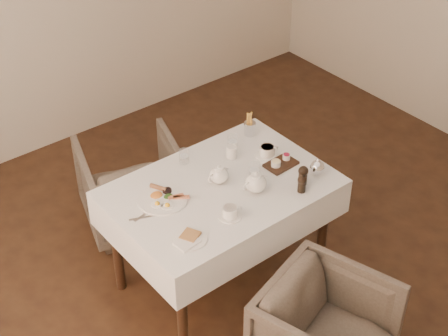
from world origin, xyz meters
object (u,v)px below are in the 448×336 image
object	(u,v)px
armchair_near	(326,332)
armchair_far	(132,185)
table	(221,202)
breakfast_plate	(162,198)
teapot_centre	(219,174)

from	to	relation	value
armchair_near	armchair_far	xyz separation A→B (m)	(-0.12, 1.74, 0.01)
table	armchair_near	xyz separation A→B (m)	(0.01, -0.90, -0.34)
armchair_far	armchair_near	bearing A→B (deg)	111.58
breakfast_plate	armchair_far	bearing A→B (deg)	72.77
teapot_centre	armchair_near	bearing A→B (deg)	-94.15
breakfast_plate	teapot_centre	size ratio (longest dim) A/B	1.86
table	armchair_far	world-z (taller)	table
breakfast_plate	teapot_centre	distance (m)	0.36
table	armchair_far	size ratio (longest dim) A/B	1.89
table	breakfast_plate	world-z (taller)	breakfast_plate
table	armchair_far	bearing A→B (deg)	97.48
armchair_near	teapot_centre	bearing A→B (deg)	73.39
armchair_near	breakfast_plate	distance (m)	1.16
armchair_near	armchair_far	world-z (taller)	armchair_far
breakfast_plate	armchair_near	bearing A→B (deg)	-71.63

